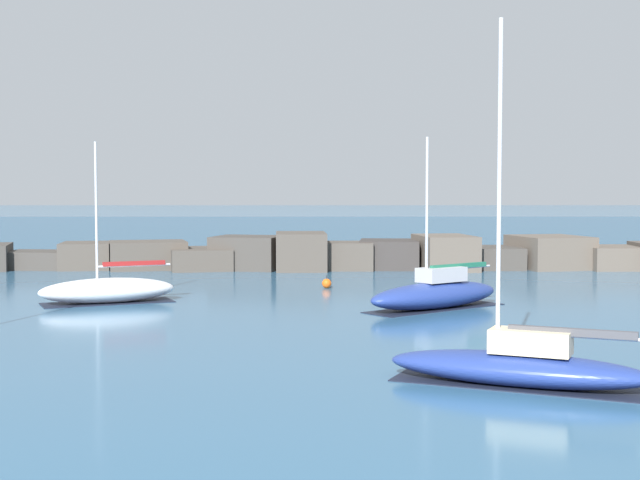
% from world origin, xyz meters
% --- Properties ---
extents(open_sea_beyond, '(400.00, 116.00, 0.01)m').
position_xyz_m(open_sea_beyond, '(0.00, 109.13, 0.00)').
color(open_sea_beyond, '#235175').
rests_on(open_sea_beyond, ground).
extents(breakwater_jetty, '(61.72, 7.04, 2.47)m').
position_xyz_m(breakwater_jetty, '(0.94, 49.24, 0.95)').
color(breakwater_jetty, '#4C443D').
rests_on(breakwater_jetty, ground).
extents(sailboat_moored_1, '(7.24, 4.53, 9.89)m').
position_xyz_m(sailboat_moored_1, '(3.49, 13.45, 0.58)').
color(sailboat_moored_1, navy).
rests_on(sailboat_moored_1, ground).
extents(sailboat_moored_2, '(7.15, 6.13, 7.62)m').
position_xyz_m(sailboat_moored_2, '(3.38, 29.17, 0.68)').
color(sailboat_moored_2, navy).
rests_on(sailboat_moored_2, ground).
extents(sailboat_moored_3, '(6.64, 4.50, 7.53)m').
position_xyz_m(sailboat_moored_3, '(-11.75, 31.25, 0.60)').
color(sailboat_moored_3, white).
rests_on(sailboat_moored_3, ground).
extents(mooring_buoy_orange_near, '(0.51, 0.51, 0.71)m').
position_xyz_m(mooring_buoy_orange_near, '(-1.39, 37.48, 0.26)').
color(mooring_buoy_orange_near, '#EA5914').
rests_on(mooring_buoy_orange_near, ground).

